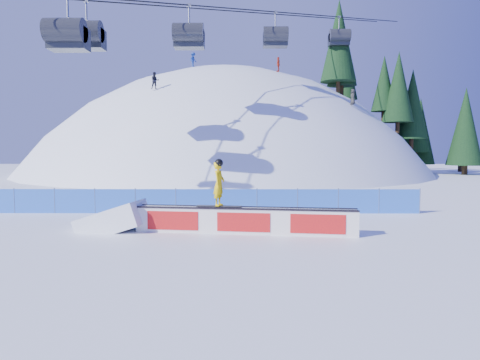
{
  "coord_description": "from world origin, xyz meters",
  "views": [
    {
      "loc": [
        2.31,
        -16.41,
        3.11
      ],
      "look_at": [
        2.18,
        1.69,
        1.85
      ],
      "focal_mm": 32.0,
      "sensor_mm": 36.0,
      "label": 1
    }
  ],
  "objects": [
    {
      "name": "distant_skiers",
      "position": [
        1.41,
        31.43,
        11.62
      ],
      "size": [
        21.16,
        10.31,
        6.85
      ],
      "color": "black",
      "rests_on": "ground"
    },
    {
      "name": "safety_fence",
      "position": [
        0.0,
        4.5,
        0.6
      ],
      "size": [
        22.05,
        0.05,
        1.3
      ],
      "color": "blue",
      "rests_on": "ground"
    },
    {
      "name": "ground",
      "position": [
        0.0,
        0.0,
        0.0
      ],
      "size": [
        160.0,
        160.0,
        0.0
      ],
      "primitive_type": "plane",
      "color": "white",
      "rests_on": "ground"
    },
    {
      "name": "rail_box",
      "position": [
        2.36,
        -0.59,
        0.49
      ],
      "size": [
        8.3,
        1.68,
        1.0
      ],
      "rotation": [
        0.0,
        0.0,
        -0.13
      ],
      "color": "white",
      "rests_on": "ground"
    },
    {
      "name": "snow_ramp",
      "position": [
        -2.77,
        0.1,
        0.0
      ],
      "size": [
        2.82,
        1.98,
        1.64
      ],
      "primitive_type": null,
      "rotation": [
        0.0,
        -0.31,
        -0.13
      ],
      "color": "white",
      "rests_on": "ground"
    },
    {
      "name": "treeline",
      "position": [
        25.11,
        41.39,
        8.43
      ],
      "size": [
        22.43,
        12.09,
        18.25
      ],
      "color": "#302013",
      "rests_on": "ground"
    },
    {
      "name": "snow_hill",
      "position": [
        0.0,
        42.0,
        -18.0
      ],
      "size": [
        64.0,
        64.0,
        64.0
      ],
      "color": "white",
      "rests_on": "ground"
    },
    {
      "name": "snowboarder",
      "position": [
        1.41,
        -0.46,
        1.88
      ],
      "size": [
        1.75,
        0.7,
        1.8
      ],
      "rotation": [
        0.0,
        0.0,
        1.29
      ],
      "color": "black",
      "rests_on": "rail_box"
    },
    {
      "name": "chairlift",
      "position": [
        4.74,
        27.49,
        16.89
      ],
      "size": [
        40.8,
        41.7,
        22.0
      ],
      "color": "gray",
      "rests_on": "ground"
    }
  ]
}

